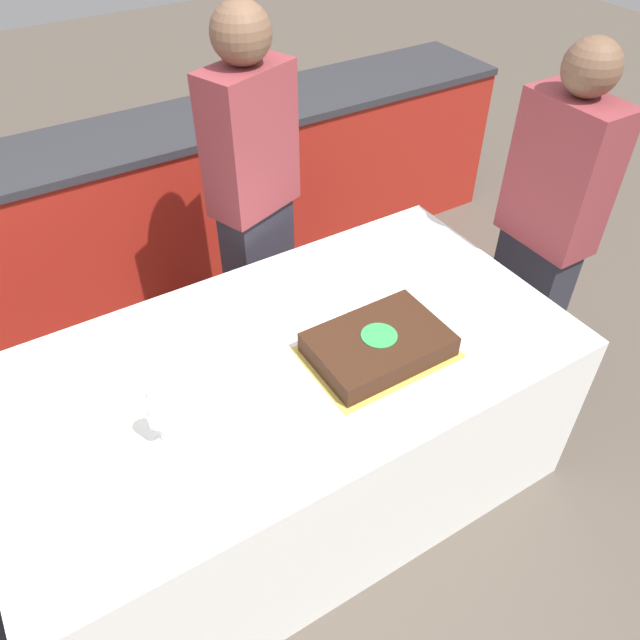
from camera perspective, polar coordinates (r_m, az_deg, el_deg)
ground_plane at (r=2.73m, az=-2.56°, el=-14.75°), size 14.00×14.00×0.00m
back_counter at (r=3.53m, az=-15.98°, el=9.15°), size 4.40×0.58×0.92m
dining_table at (r=2.42m, az=-2.83°, el=-9.73°), size 2.00×1.07×0.77m
cake at (r=2.12m, az=5.36°, el=-2.26°), size 0.49×0.35×0.08m
plate_stack at (r=2.03m, az=-12.26°, el=-6.73°), size 0.22×0.22×0.04m
wine_glass at (r=1.85m, az=-14.68°, el=-8.36°), size 0.06×0.06×0.18m
side_plate_near_cake at (r=2.38m, az=2.81°, el=2.40°), size 0.21×0.21×0.00m
person_cutting_cake at (r=2.69m, az=-6.00°, el=10.54°), size 0.41×0.31×1.69m
person_seated_right at (r=2.74m, az=19.81°, el=7.42°), size 0.20×0.38×1.61m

